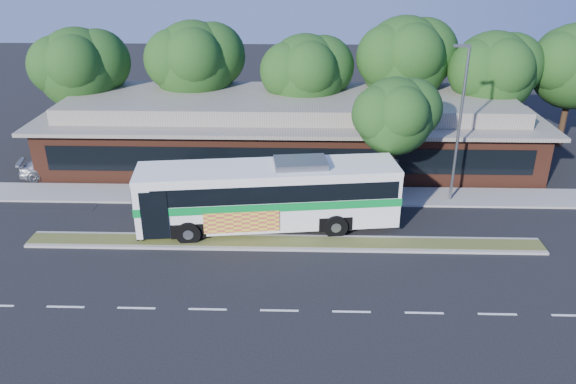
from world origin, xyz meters
The scene contains 14 objects.
ground centered at (0.00, 0.00, 0.00)m, with size 120.00×120.00×0.00m, color black.
median_strip centered at (0.00, 0.60, 0.07)m, with size 26.00×1.10×0.15m, color #484E21.
sidewalk centered at (0.00, 6.40, 0.06)m, with size 44.00×2.60×0.12m, color gray.
parking_lot centered at (-18.00, 10.00, 0.01)m, with size 14.00×12.00×0.01m, color black.
plaza_building centered at (0.00, 12.99, 2.13)m, with size 33.20×11.20×4.45m.
lamp_post centered at (9.56, 6.00, 4.90)m, with size 0.93×0.18×9.07m.
tree_bg_a centered at (-14.58, 15.14, 5.87)m, with size 6.47×5.80×8.63m.
tree_bg_b centered at (-6.57, 16.14, 6.14)m, with size 6.69×6.00×9.00m.
tree_bg_c centered at (1.40, 15.13, 5.59)m, with size 6.24×5.60×8.26m.
tree_bg_d centered at (8.45, 16.15, 6.42)m, with size 6.91×6.20×9.37m.
tree_bg_e centered at (14.42, 15.14, 5.74)m, with size 6.47×5.80×8.50m.
transit_bus centered at (-0.81, 2.41, 2.11)m, with size 13.76×4.61×3.79m.
sedan centered at (-15.03, 9.01, 0.65)m, with size 1.81×4.45×1.29m, color #ABADB2.
sidewalk_tree centered at (6.31, 6.30, 5.17)m, with size 4.87×4.37×7.26m.
Camera 1 is at (0.90, -24.21, 14.09)m, focal length 35.00 mm.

